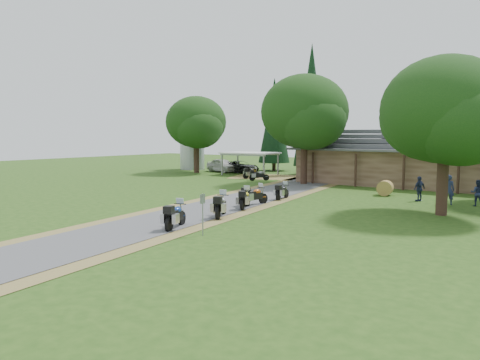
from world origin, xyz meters
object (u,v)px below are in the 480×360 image
Objects in this scene: motorcycle_row_a at (176,214)px; motorcycle_row_e at (282,191)px; motorcycle_carport_a at (252,173)px; lodge at (420,157)px; motorcycle_row_b at (221,204)px; silo at (192,145)px; motorcycle_carport_b at (259,175)px; carport at (250,164)px; car_dark_suv at (240,164)px; motorcycle_row_d at (255,195)px; hay_bale at (385,188)px; car_white_sedan at (222,164)px; motorcycle_row_c at (245,198)px.

motorcycle_row_a is 11.50m from motorcycle_row_e.
motorcycle_row_a is 1.15× the size of motorcycle_carport_a.
lodge is 10.64× the size of motorcycle_row_b.
motorcycle_row_e is 15.03m from motorcycle_carport_a.
silo is 3.64× the size of motorcycle_carport_b.
carport reaches higher than motorcycle_row_e.
car_dark_suv is at bearing 9.53° from motorcycle_row_a.
motorcycle_row_e is 1.00× the size of motorcycle_carport_b.
hay_bale is at bearing -16.61° from motorcycle_row_d.
motorcycle_carport_b is at bearing 165.05° from hay_bale.
car_dark_suv is 2.75× the size of motorcycle_row_d.
motorcycle_row_b is 14.49m from hay_bale.
motorcycle_carport_b is at bearing -105.97° from car_white_sedan.
car_dark_suv reaches higher than motorcycle_row_b.
car_white_sedan is 3.07× the size of motorcycle_row_d.
carport reaches higher than motorcycle_row_b.
car_dark_suv is (-2.81, 1.94, -0.22)m from carport.
motorcycle_carport_b is (-8.40, 9.66, 0.00)m from motorcycle_row_e.
motorcycle_row_a is 25.15m from motorcycle_carport_a.
motorcycle_carport_b is at bearing 44.38° from motorcycle_row_d.
motorcycle_row_b is at bearing 167.57° from motorcycle_row_c.
motorcycle_row_b reaches higher than motorcycle_row_e.
motorcycle_row_c is (-0.61, 3.07, -0.04)m from motorcycle_row_b.
motorcycle_row_e is (-0.88, 7.81, -0.11)m from motorcycle_row_b.
car_white_sedan is 27.00m from motorcycle_row_c.
lodge is 26.49m from motorcycle_row_a.
motorcycle_row_d is 1.14× the size of motorcycle_row_e.
silo is 3.07× the size of motorcycle_row_b.
hay_bale is (4.09, 13.90, -0.15)m from motorcycle_row_b.
carport reaches higher than car_dark_suv.
motorcycle_row_d is (-0.30, 1.46, 0.01)m from motorcycle_row_c.
hay_bale is (20.36, -9.95, -0.48)m from car_dark_suv.
car_dark_suv is at bearing 176.20° from lodge.
hay_bale is at bearing -20.51° from silo.
motorcycle_row_a is at bearing -110.52° from motorcycle_carport_b.
car_white_sedan is at bearing 82.35° from motorcycle_carport_a.
silo reaches higher than motorcycle_row_a.
motorcycle_carport_b is (-13.41, -5.02, -1.87)m from lodge.
lodge reaches higher than motorcycle_row_e.
motorcycle_row_b is (-0.18, 3.64, 0.02)m from motorcycle_row_a.
motorcycle_row_c is (-0.79, 6.71, -0.03)m from motorcycle_row_a.
motorcycle_row_e is (-5.01, -14.68, -1.87)m from lodge.
motorcycle_row_b is at bearing -157.02° from motorcycle_row_d.
motorcycle_row_d is 10.63m from hay_bale.
motorcycle_carport_a is at bearing 9.91° from motorcycle_row_c.
motorcycle_row_c is at bearing 176.07° from motorcycle_row_e.
motorcycle_row_c is 1.49m from motorcycle_row_d.
motorcycle_row_d is (-1.09, 8.17, -0.01)m from motorcycle_row_a.
lodge reaches higher than car_dark_suv.
car_white_sedan is (-22.55, 0.87, -1.46)m from lodge.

